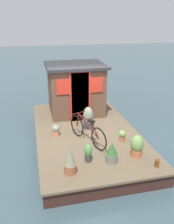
{
  "coord_description": "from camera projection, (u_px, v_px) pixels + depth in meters",
  "views": [
    {
      "loc": [
        -6.75,
        1.55,
        3.79
      ],
      "look_at": [
        -0.2,
        0.0,
        1.13
      ],
      "focal_mm": 38.22,
      "sensor_mm": 36.0,
      "label": 1
    }
  ],
  "objects": [
    {
      "name": "potted_plant_geranium",
      "position": [
        88.0,
        153.0,
        5.92
      ],
      "size": [
        0.2,
        0.2,
        0.47
      ],
      "color": "#38383D",
      "rests_on": "houseboat_deck"
    },
    {
      "name": "bicycle",
      "position": [
        87.0,
        131.0,
        6.79
      ],
      "size": [
        1.58,
        0.75,
        0.78
      ],
      "color": "black",
      "rests_on": "houseboat_deck"
    },
    {
      "name": "potted_plant_succulent",
      "position": [
        70.0,
        160.0,
        5.44
      ],
      "size": [
        0.29,
        0.29,
        0.7
      ],
      "color": "#935138",
      "rests_on": "houseboat_deck"
    },
    {
      "name": "ground_plane",
      "position": [
        86.0,
        142.0,
        7.83
      ],
      "size": [
        60.0,
        60.0,
        0.0
      ],
      "primitive_type": "plane",
      "color": "#384C54"
    },
    {
      "name": "potted_plant_basil",
      "position": [
        137.0,
        146.0,
        6.13
      ],
      "size": [
        0.34,
        0.34,
        0.59
      ],
      "color": "#B2603D",
      "rests_on": "houseboat_deck"
    },
    {
      "name": "houseboat_cabin",
      "position": [
        76.0,
        89.0,
        8.81
      ],
      "size": [
        1.85,
        2.1,
        1.84
      ],
      "color": "brown",
      "rests_on": "houseboat_deck"
    },
    {
      "name": "potted_plant_ivy",
      "position": [
        122.0,
        135.0,
        6.94
      ],
      "size": [
        0.21,
        0.21,
        0.33
      ],
      "color": "#B2603D",
      "rests_on": "houseboat_deck"
    },
    {
      "name": "potted_plant_sage",
      "position": [
        56.0,
        130.0,
        7.24
      ],
      "size": [
        0.24,
        0.24,
        0.36
      ],
      "color": "#C6754C",
      "rests_on": "houseboat_deck"
    },
    {
      "name": "houseboat_deck",
      "position": [
        86.0,
        136.0,
        7.75
      ],
      "size": [
        5.5,
        3.15,
        0.43
      ],
      "color": "brown",
      "rests_on": "ground_plane"
    },
    {
      "name": "potted_plant_fern",
      "position": [
        88.0,
        118.0,
        7.7
      ],
      "size": [
        0.33,
        0.33,
        0.72
      ],
      "color": "#38383D",
      "rests_on": "houseboat_deck"
    },
    {
      "name": "mooring_bollard",
      "position": [
        157.0,
        162.0,
        5.74
      ],
      "size": [
        0.11,
        0.11,
        0.22
      ],
      "color": "brown",
      "rests_on": "houseboat_deck"
    },
    {
      "name": "potted_plant_rosemary",
      "position": [
        112.0,
        153.0,
        5.91
      ],
      "size": [
        0.31,
        0.31,
        0.52
      ],
      "color": "slate",
      "rests_on": "houseboat_deck"
    }
  ]
}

